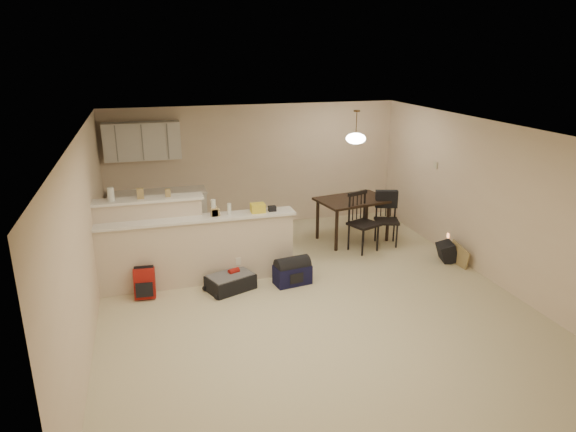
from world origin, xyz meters
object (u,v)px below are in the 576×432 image
object	(u,v)px
red_backpack	(145,283)
black_daypack	(447,252)
dining_chair_near	(364,222)
suitcase	(231,282)
pendant_lamp	(356,138)
dining_table	(353,204)
dining_chair_far	(387,220)
navy_duffel	(292,275)

from	to	relation	value
red_backpack	black_daypack	size ratio (longest dim) A/B	1.25
dining_chair_near	suitcase	world-z (taller)	dining_chair_near
pendant_lamp	dining_chair_near	world-z (taller)	pendant_lamp
dining_table	pendant_lamp	xyz separation A→B (m)	(-0.00, 0.00, 1.26)
pendant_lamp	suitcase	bearing A→B (deg)	-150.20
dining_chair_far	suitcase	distance (m)	3.38
suitcase	black_daypack	xyz separation A→B (m)	(3.84, 0.09, 0.04)
dining_chair_far	black_daypack	distance (m)	1.27
navy_duffel	red_backpack	bearing A→B (deg)	167.42
dining_table	dining_chair_far	distance (m)	0.70
navy_duffel	pendant_lamp	bearing A→B (deg)	34.65
dining_chair_near	black_daypack	xyz separation A→B (m)	(1.22, -0.85, -0.38)
dining_chair_far	navy_duffel	world-z (taller)	dining_chair_far
dining_table	dining_chair_near	xyz separation A→B (m)	(-0.02, -0.58, -0.18)
dining_table	dining_chair_far	bearing A→B (deg)	-48.65
pendant_lamp	black_daypack	size ratio (longest dim) A/B	1.72
dining_table	dining_chair_near	size ratio (longest dim) A/B	1.34
black_daypack	pendant_lamp	bearing A→B (deg)	54.84
dining_chair_near	dining_chair_far	size ratio (longest dim) A/B	1.09
dining_chair_near	suitcase	bearing A→B (deg)	178.61
dining_chair_far	suitcase	size ratio (longest dim) A/B	1.44
dining_chair_far	red_backpack	bearing A→B (deg)	-148.98
red_backpack	navy_duffel	bearing A→B (deg)	0.68
dining_table	black_daypack	world-z (taller)	dining_table
pendant_lamp	red_backpack	world-z (taller)	pendant_lamp
dining_chair_near	navy_duffel	bearing A→B (deg)	-169.81
navy_duffel	dining_chair_near	bearing A→B (deg)	22.59
pendant_lamp	red_backpack	distance (m)	4.53
pendant_lamp	dining_chair_far	world-z (taller)	pendant_lamp
navy_duffel	black_daypack	distance (m)	2.87
red_backpack	suitcase	bearing A→B (deg)	0.47
pendant_lamp	dining_table	bearing A→B (deg)	0.00
dining_chair_near	suitcase	distance (m)	2.82
dining_chair_far	red_backpack	distance (m)	4.56
dining_table	pendant_lamp	world-z (taller)	pendant_lamp
dining_chair_far	suitcase	world-z (taller)	dining_chair_far
red_backpack	dining_chair_far	bearing A→B (deg)	17.47
dining_chair_near	red_backpack	xyz separation A→B (m)	(-3.89, -0.85, -0.32)
suitcase	red_backpack	distance (m)	1.28
pendant_lamp	suitcase	distance (m)	3.58
suitcase	black_daypack	bearing A→B (deg)	-20.31
dining_table	navy_duffel	world-z (taller)	dining_table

